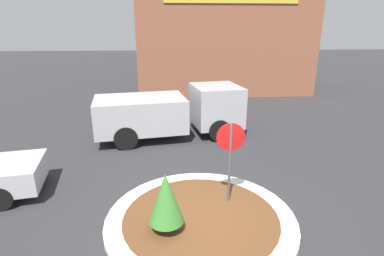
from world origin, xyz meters
name	(u,v)px	position (x,y,z in m)	size (l,w,h in m)	color
ground_plane	(201,221)	(0.00, 0.00, 0.00)	(120.00, 120.00, 0.00)	#2D2D30
traffic_island	(201,218)	(0.00, 0.00, 0.06)	(4.60, 4.60, 0.13)	silver
stop_sign	(230,149)	(0.80, 0.67, 1.59)	(0.72, 0.07, 2.29)	#4C4C51
island_shrub	(166,198)	(-0.82, -0.45, 0.95)	(0.78, 0.78, 1.41)	brown
utility_truck	(171,111)	(-0.69, 6.14, 1.13)	(6.39, 3.26, 2.12)	#B2B2B7
storefront_building	(222,41)	(3.17, 16.51, 3.60)	(11.96, 6.07, 7.19)	#93563D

